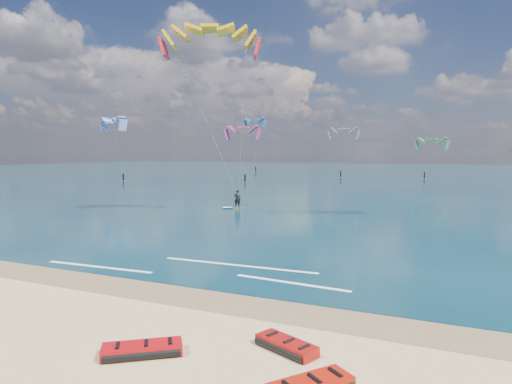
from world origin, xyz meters
TOP-DOWN VIEW (x-y plane):
  - ground at (0.00, 40.00)m, footprint 320.00×320.00m
  - wet_sand_strip at (0.00, 3.00)m, footprint 320.00×2.40m
  - sea at (0.00, 104.00)m, footprint 320.00×200.00m
  - packed_kite_left at (4.40, -2.00)m, footprint 2.58×2.30m
  - packed_kite_mid at (8.01, -0.06)m, footprint 2.33×1.74m
  - kitesurfer_main at (-7.24, 24.82)m, footprint 8.40×10.08m
  - shoreline_foam at (1.44, 6.65)m, footprint 15.40×3.66m
  - distant_kites at (-8.28, 76.13)m, footprint 90.55×49.45m

SIDE VIEW (x-z plane):
  - ground at x=0.00m, z-range 0.00..0.00m
  - packed_kite_left at x=4.40m, z-range -0.19..0.19m
  - packed_kite_mid at x=8.01m, z-range -0.18..0.18m
  - wet_sand_strip at x=0.00m, z-range 0.00..0.01m
  - sea at x=0.00m, z-range 0.00..0.04m
  - shoreline_foam at x=1.44m, z-range 0.04..0.05m
  - distant_kites at x=-8.28m, z-range -1.63..12.64m
  - kitesurfer_main at x=-7.24m, z-range 0.29..17.78m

